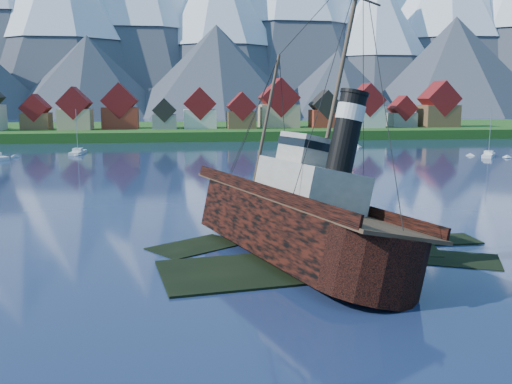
{
  "coord_description": "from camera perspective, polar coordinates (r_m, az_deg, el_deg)",
  "views": [
    {
      "loc": [
        -10.64,
        -45.47,
        13.7
      ],
      "look_at": [
        -3.33,
        6.0,
        5.0
      ],
      "focal_mm": 40.0,
      "sensor_mm": 36.0,
      "label": 1
    }
  ],
  "objects": [
    {
      "name": "ground",
      "position": [
        48.66,
        4.92,
        -6.89
      ],
      "size": [
        1400.0,
        1400.0,
        0.0
      ],
      "primitive_type": "plane",
      "color": "#1C294E",
      "rests_on": "ground"
    },
    {
      "name": "shoal",
      "position": [
        51.18,
        6.32,
        -6.49
      ],
      "size": [
        31.71,
        21.24,
        1.14
      ],
      "color": "black",
      "rests_on": "ground"
    },
    {
      "name": "shore_bank",
      "position": [
        216.16,
        -5.28,
        5.82
      ],
      "size": [
        600.0,
        80.0,
        3.2
      ],
      "primitive_type": "cube",
      "color": "#1C4D16",
      "rests_on": "ground"
    },
    {
      "name": "seawall",
      "position": [
        178.31,
        -4.66,
        5.06
      ],
      "size": [
        600.0,
        2.5,
        2.0
      ],
      "primitive_type": "cube",
      "color": "#3F3D38",
      "rests_on": "ground"
    },
    {
      "name": "town",
      "position": [
        198.98,
        -14.71,
        7.83
      ],
      "size": [
        250.96,
        16.69,
        17.3
      ],
      "color": "maroon",
      "rests_on": "ground"
    },
    {
      "name": "mountains",
      "position": [
        532.23,
        -7.29,
        17.59
      ],
      "size": [
        965.0,
        340.0,
        205.0
      ],
      "color": "#2D333D",
      "rests_on": "ground"
    },
    {
      "name": "tugboat_wreck",
      "position": [
        50.88,
        2.69,
        -2.32
      ],
      "size": [
        7.7,
        33.17,
        26.28
      ],
      "rotation": [
        0.0,
        0.22,
        0.31
      ],
      "color": "black",
      "rests_on": "ground"
    },
    {
      "name": "sailboat_d",
      "position": [
        142.5,
        22.22,
        3.38
      ],
      "size": [
        6.66,
        8.01,
        11.46
      ],
      "rotation": [
        0.0,
        0.0,
        -0.63
      ],
      "color": "silver",
      "rests_on": "ground"
    },
    {
      "name": "sailboat_e",
      "position": [
        163.45,
        9.34,
        4.66
      ],
      "size": [
        4.1,
        11.5,
        13.05
      ],
      "rotation": [
        0.0,
        0.0,
        -0.12
      ],
      "color": "silver",
      "rests_on": "ground"
    },
    {
      "name": "sailboat_f",
      "position": [
        145.44,
        -17.38,
        3.76
      ],
      "size": [
        2.99,
        9.67,
        11.3
      ],
      "rotation": [
        0.0,
        0.0,
        -0.06
      ],
      "color": "silver",
      "rests_on": "ground"
    }
  ]
}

